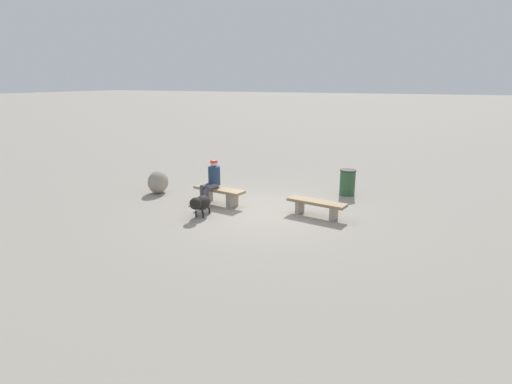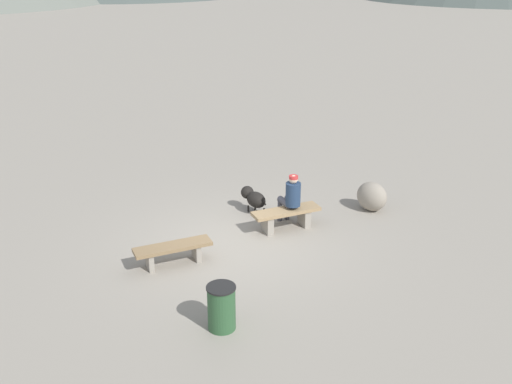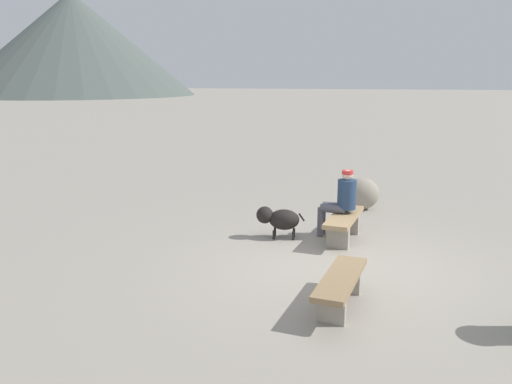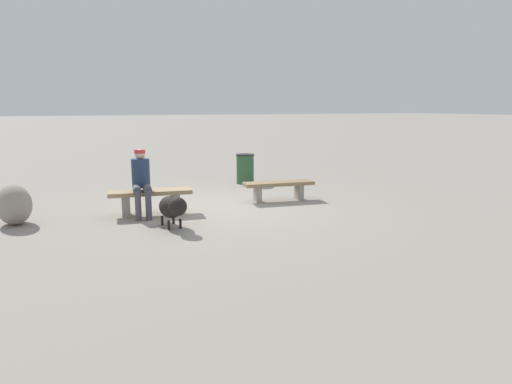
{
  "view_description": "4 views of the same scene",
  "coord_description": "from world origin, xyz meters",
  "px_view_note": "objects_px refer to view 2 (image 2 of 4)",
  "views": [
    {
      "loc": [
        -4.37,
        9.67,
        3.41
      ],
      "look_at": [
        0.32,
        -0.26,
        0.4
      ],
      "focal_mm": 28.74,
      "sensor_mm": 36.0,
      "label": 1
    },
    {
      "loc": [
        -5.62,
        -9.77,
        5.83
      ],
      "look_at": [
        1.08,
        0.89,
        0.65
      ],
      "focal_mm": 41.56,
      "sensor_mm": 36.0,
      "label": 2
    },
    {
      "loc": [
        -7.8,
        -0.42,
        2.91
      ],
      "look_at": [
        1.0,
        1.58,
        0.89
      ],
      "focal_mm": 36.73,
      "sensor_mm": 36.0,
      "label": 3
    },
    {
      "loc": [
        3.03,
        8.56,
        2.03
      ],
      "look_at": [
        -0.43,
        1.02,
        0.47
      ],
      "focal_mm": 31.72,
      "sensor_mm": 36.0,
      "label": 4
    }
  ],
  "objects_px": {
    "seated_person": "(291,196)",
    "bench_right": "(286,216)",
    "bench_left": "(173,250)",
    "boulder": "(372,196)",
    "trash_bin": "(222,307)",
    "dog": "(254,198)"
  },
  "relations": [
    {
      "from": "seated_person",
      "to": "boulder",
      "type": "height_order",
      "value": "seated_person"
    },
    {
      "from": "bench_left",
      "to": "dog",
      "type": "bearing_deg",
      "value": 34.08
    },
    {
      "from": "bench_left",
      "to": "seated_person",
      "type": "distance_m",
      "value": 3.03
    },
    {
      "from": "seated_person",
      "to": "trash_bin",
      "type": "height_order",
      "value": "seated_person"
    },
    {
      "from": "bench_left",
      "to": "bench_right",
      "type": "xyz_separation_m",
      "value": [
        2.82,
        0.13,
        0.01
      ]
    },
    {
      "from": "dog",
      "to": "trash_bin",
      "type": "height_order",
      "value": "trash_bin"
    },
    {
      "from": "seated_person",
      "to": "trash_bin",
      "type": "distance_m",
      "value": 4.16
    },
    {
      "from": "bench_left",
      "to": "seated_person",
      "type": "height_order",
      "value": "seated_person"
    },
    {
      "from": "bench_left",
      "to": "boulder",
      "type": "bearing_deg",
      "value": 7.21
    },
    {
      "from": "seated_person",
      "to": "boulder",
      "type": "xyz_separation_m",
      "value": [
        2.15,
        -0.32,
        -0.37
      ]
    },
    {
      "from": "trash_bin",
      "to": "boulder",
      "type": "distance_m",
      "value": 5.85
    },
    {
      "from": "bench_right",
      "to": "trash_bin",
      "type": "bearing_deg",
      "value": -131.9
    },
    {
      "from": "trash_bin",
      "to": "boulder",
      "type": "relative_size",
      "value": 1.02
    },
    {
      "from": "bench_left",
      "to": "trash_bin",
      "type": "xyz_separation_m",
      "value": [
        -0.23,
        -2.4,
        0.09
      ]
    },
    {
      "from": "bench_left",
      "to": "boulder",
      "type": "xyz_separation_m",
      "value": [
        5.15,
        -0.11,
        0.04
      ]
    },
    {
      "from": "bench_left",
      "to": "trash_bin",
      "type": "height_order",
      "value": "trash_bin"
    },
    {
      "from": "boulder",
      "to": "seated_person",
      "type": "bearing_deg",
      "value": 171.65
    },
    {
      "from": "seated_person",
      "to": "bench_right",
      "type": "bearing_deg",
      "value": -148.14
    },
    {
      "from": "bench_left",
      "to": "bench_right",
      "type": "height_order",
      "value": "bench_right"
    },
    {
      "from": "bench_right",
      "to": "boulder",
      "type": "height_order",
      "value": "boulder"
    },
    {
      "from": "dog",
      "to": "trash_bin",
      "type": "relative_size",
      "value": 1.12
    },
    {
      "from": "trash_bin",
      "to": "dog",
      "type": "bearing_deg",
      "value": 51.63
    }
  ]
}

